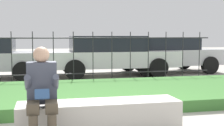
{
  "coord_description": "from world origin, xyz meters",
  "views": [
    {
      "loc": [
        -1.18,
        -4.36,
        1.37
      ],
      "look_at": [
        0.16,
        1.5,
        0.85
      ],
      "focal_mm": 50.0,
      "sensor_mm": 36.0,
      "label": 1
    }
  ],
  "objects_px": {
    "car_parked_center": "(110,54)",
    "car_parked_right": "(166,54)",
    "person_seated_reader": "(42,91)",
    "stone_bench": "(100,118)"
  },
  "relations": [
    {
      "from": "car_parked_center",
      "to": "car_parked_right",
      "type": "relative_size",
      "value": 1.08
    },
    {
      "from": "car_parked_center",
      "to": "person_seated_reader",
      "type": "bearing_deg",
      "value": -109.81
    },
    {
      "from": "car_parked_center",
      "to": "car_parked_right",
      "type": "distance_m",
      "value": 2.27
    },
    {
      "from": "stone_bench",
      "to": "car_parked_right",
      "type": "distance_m",
      "value": 7.58
    },
    {
      "from": "stone_bench",
      "to": "person_seated_reader",
      "type": "relative_size",
      "value": 1.89
    },
    {
      "from": "stone_bench",
      "to": "person_seated_reader",
      "type": "height_order",
      "value": "person_seated_reader"
    },
    {
      "from": "person_seated_reader",
      "to": "car_parked_center",
      "type": "xyz_separation_m",
      "value": [
        2.34,
        6.48,
        0.07
      ]
    },
    {
      "from": "car_parked_right",
      "to": "person_seated_reader",
      "type": "bearing_deg",
      "value": -128.75
    },
    {
      "from": "person_seated_reader",
      "to": "car_parked_center",
      "type": "distance_m",
      "value": 6.9
    },
    {
      "from": "car_parked_center",
      "to": "car_parked_right",
      "type": "bearing_deg",
      "value": 9.6
    }
  ]
}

